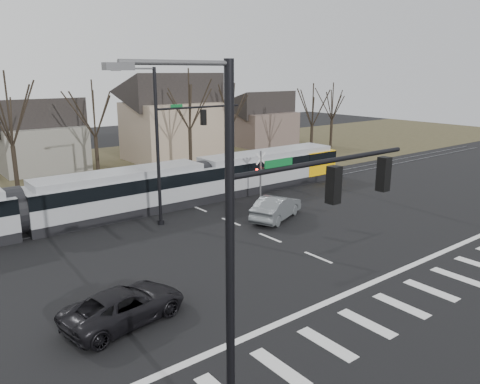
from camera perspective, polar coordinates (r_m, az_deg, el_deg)
ground at (r=25.14m, az=12.89°, el=-9.16°), size 140.00×140.00×0.00m
grass_verge at (r=50.69m, az=-16.22°, el=2.62°), size 140.00×28.00×0.01m
crosswalk at (r=23.10m, az=20.72°, el=-11.96°), size 27.00×2.60×0.01m
stop_line at (r=24.16m, az=16.23°, el=-10.38°), size 28.00×0.35×0.01m
lane_dashes at (r=36.67m, az=-6.74°, el=-1.31°), size 0.18×30.00×0.01m
rail_pair at (r=36.50m, az=-6.58°, el=-1.34°), size 90.00×1.52×0.06m
tram at (r=33.90m, az=-14.49°, el=0.04°), size 42.14×3.13×3.19m
sedan at (r=32.36m, az=4.45°, el=-1.89°), size 5.42×6.30×1.65m
suv at (r=20.08m, az=-13.89°, el=-13.29°), size 4.01×5.90×1.43m
signal_pole_near_left at (r=12.10m, az=4.86°, el=-6.03°), size 9.28×0.44×10.20m
signal_pole_far at (r=31.35m, az=-7.47°, el=6.61°), size 9.28×0.44×10.20m
rail_crossing_signal at (r=36.52m, az=2.53°, el=1.75°), size 1.08×0.36×4.00m
tree_row at (r=45.31m, az=-11.41°, el=7.96°), size 59.20×7.20×10.00m
house_b at (r=52.31m, az=-23.30°, el=6.78°), size 8.64×7.56×7.65m
house_c at (r=54.72m, az=-8.16°, el=9.43°), size 10.80×8.64×10.10m
house_d at (r=65.12m, az=2.61°, el=9.23°), size 8.64×7.56×7.65m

